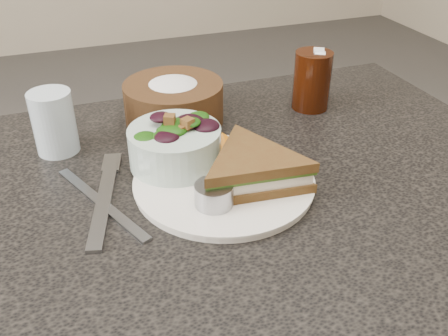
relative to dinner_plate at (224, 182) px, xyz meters
name	(u,v)px	position (x,y,z in m)	size (l,w,h in m)	color
dinner_plate	(224,182)	(0.00, 0.00, 0.00)	(0.26, 0.26, 0.01)	silver
sandwich	(253,169)	(0.03, -0.02, 0.03)	(0.18, 0.18, 0.05)	#4D3719
salad_bowl	(175,140)	(-0.05, 0.07, 0.05)	(0.14, 0.14, 0.08)	#ABC2B7
dressing_ramekin	(214,195)	(-0.03, -0.05, 0.02)	(0.05, 0.05, 0.03)	#9799A0
orange_wedge	(222,140)	(0.03, 0.09, 0.02)	(0.06, 0.06, 0.03)	orange
fork	(104,202)	(-0.17, 0.01, 0.00)	(0.02, 0.21, 0.01)	gray
knife	(101,203)	(-0.18, 0.01, 0.00)	(0.01, 0.22, 0.00)	#8F929A
bread_basket	(174,96)	(-0.01, 0.23, 0.04)	(0.18, 0.18, 0.10)	#492E19
cola_glass	(312,77)	(0.25, 0.20, 0.05)	(0.07, 0.07, 0.12)	black
water_glass	(54,122)	(-0.22, 0.19, 0.05)	(0.07, 0.07, 0.10)	silver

